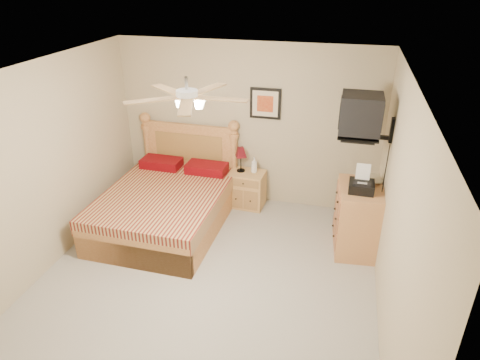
{
  "coord_description": "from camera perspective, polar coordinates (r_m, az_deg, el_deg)",
  "views": [
    {
      "loc": [
        1.4,
        -3.78,
        3.42
      ],
      "look_at": [
        0.22,
        0.9,
        1.0
      ],
      "focal_mm": 32.0,
      "sensor_mm": 36.0,
      "label": 1
    }
  ],
  "objects": [
    {
      "name": "magazine_lower",
      "position": [
        5.82,
        16.17,
        0.13
      ],
      "size": [
        0.32,
        0.35,
        0.03
      ],
      "primitive_type": "imported",
      "rotation": [
        0.0,
        0.0,
        0.43
      ],
      "color": "#B7AD92",
      "rests_on": "dresser"
    },
    {
      "name": "wall_left",
      "position": [
        5.53,
        -25.41,
        0.75
      ],
      "size": [
        0.04,
        4.5,
        2.5
      ],
      "primitive_type": "cube",
      "color": "tan",
      "rests_on": "ground"
    },
    {
      "name": "wall_back",
      "position": [
        6.56,
        1.02,
        7.28
      ],
      "size": [
        4.0,
        0.04,
        2.5
      ],
      "primitive_type": "cube",
      "color": "tan",
      "rests_on": "ground"
    },
    {
      "name": "floor",
      "position": [
        5.29,
        -4.84,
        -13.82
      ],
      "size": [
        4.5,
        4.5,
        0.0
      ],
      "primitive_type": "plane",
      "color": "#9C978D",
      "rests_on": "ground"
    },
    {
      "name": "ceiling_fan",
      "position": [
        3.99,
        -7.07,
        10.97
      ],
      "size": [
        1.14,
        1.14,
        0.28
      ],
      "primitive_type": null,
      "color": "white",
      "rests_on": "ceiling"
    },
    {
      "name": "fax_machine",
      "position": [
        5.46,
        16.01,
        0.08
      ],
      "size": [
        0.31,
        0.33,
        0.33
      ],
      "primitive_type": null,
      "rotation": [
        0.0,
        0.0,
        -0.01
      ],
      "color": "black",
      "rests_on": "dresser"
    },
    {
      "name": "magazine_upper",
      "position": [
        5.81,
        16.1,
        0.33
      ],
      "size": [
        0.23,
        0.31,
        0.02
      ],
      "primitive_type": "imported",
      "rotation": [
        0.0,
        0.0,
        0.05
      ],
      "color": "tan",
      "rests_on": "magazine_lower"
    },
    {
      "name": "framed_picture",
      "position": [
        6.38,
        3.4,
        10.15
      ],
      "size": [
        0.46,
        0.04,
        0.46
      ],
      "primitive_type": "cube",
      "color": "black",
      "rests_on": "wall_back"
    },
    {
      "name": "lotion_bottle",
      "position": [
        6.55,
        1.9,
        2.0
      ],
      "size": [
        0.12,
        0.12,
        0.24
      ],
      "primitive_type": "imported",
      "rotation": [
        0.0,
        0.0,
        0.39
      ],
      "color": "white",
      "rests_on": "nightstand"
    },
    {
      "name": "nightstand",
      "position": [
        6.72,
        0.95,
        -1.21
      ],
      "size": [
        0.55,
        0.43,
        0.58
      ],
      "primitive_type": "cube",
      "rotation": [
        0.0,
        0.0,
        -0.06
      ],
      "color": "tan",
      "rests_on": "ground"
    },
    {
      "name": "wall_right",
      "position": [
        4.4,
        20.07,
        -4.75
      ],
      "size": [
        0.04,
        4.5,
        2.5
      ],
      "primitive_type": "cube",
      "color": "tan",
      "rests_on": "ground"
    },
    {
      "name": "ceiling",
      "position": [
        4.14,
        -6.18,
        13.58
      ],
      "size": [
        4.0,
        4.5,
        0.04
      ],
      "primitive_type": "cube",
      "color": "white",
      "rests_on": "ground"
    },
    {
      "name": "table_lamp",
      "position": [
        6.56,
        0.12,
        2.76
      ],
      "size": [
        0.27,
        0.27,
        0.39
      ],
      "primitive_type": null,
      "rotation": [
        0.0,
        0.0,
        -0.35
      ],
      "color": "#530A12",
      "rests_on": "nightstand"
    },
    {
      "name": "dresser",
      "position": [
        5.84,
        15.41,
        -4.99
      ],
      "size": [
        0.6,
        0.82,
        0.92
      ],
      "primitive_type": "cube",
      "rotation": [
        0.0,
        0.0,
        0.09
      ],
      "color": "tan",
      "rests_on": "ground"
    },
    {
      "name": "wall_tv",
      "position": [
        5.38,
        17.36,
        7.96
      ],
      "size": [
        0.56,
        0.46,
        0.58
      ],
      "primitive_type": null,
      "color": "black",
      "rests_on": "wall_right"
    },
    {
      "name": "bed",
      "position": [
        6.09,
        -10.22,
        -0.65
      ],
      "size": [
        1.63,
        2.12,
        1.35
      ],
      "primitive_type": null,
      "rotation": [
        0.0,
        0.0,
        -0.02
      ],
      "color": "#AB6835",
      "rests_on": "ground"
    }
  ]
}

